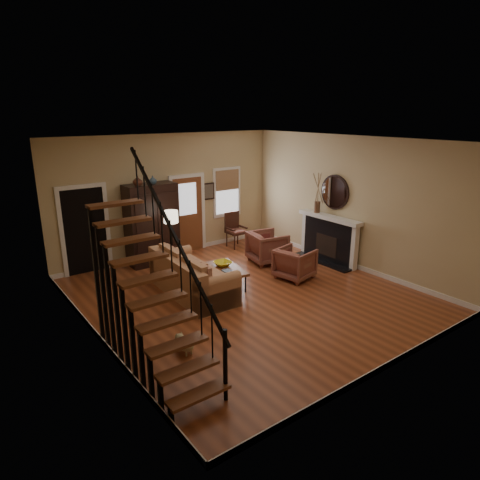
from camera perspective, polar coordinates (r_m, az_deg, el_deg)
room at (r=10.09m, az=-6.98°, el=3.23°), size 7.00×7.33×3.30m
staircase at (r=6.42m, az=-11.73°, el=-4.16°), size 0.94×2.80×3.20m
fireplace at (r=11.52m, az=11.89°, el=0.77°), size 0.33×1.95×2.30m
armoire at (r=11.28m, az=-11.67°, el=2.08°), size 1.30×0.60×2.10m
vase_a at (r=10.81m, az=-13.50°, el=7.70°), size 0.24×0.24×0.25m
vase_b at (r=10.98m, az=-11.57°, el=7.85°), size 0.20×0.20×0.21m
sofa at (r=9.39m, az=-6.36°, el=-4.66°), size 1.07×2.36×0.87m
coffee_table at (r=9.78m, az=-2.05°, el=-4.97°), size 0.88×1.27×0.45m
bowl at (r=9.83m, az=-2.33°, el=-3.16°), size 0.40×0.40×0.10m
books at (r=9.40m, az=-1.63°, el=-4.25°), size 0.22×0.29×0.05m
armchair_left at (r=10.29m, az=7.32°, el=-3.10°), size 0.97×0.95×0.75m
armchair_right at (r=11.29m, az=3.66°, el=-0.96°), size 1.05×1.03×0.82m
floor_lamp at (r=10.66m, az=-9.06°, el=-0.19°), size 0.47×0.47×1.55m
side_chair at (r=12.50m, az=-0.51°, el=1.32°), size 0.54×0.54×1.02m
dog at (r=7.34m, az=-7.27°, el=-13.71°), size 0.26×0.42×0.30m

